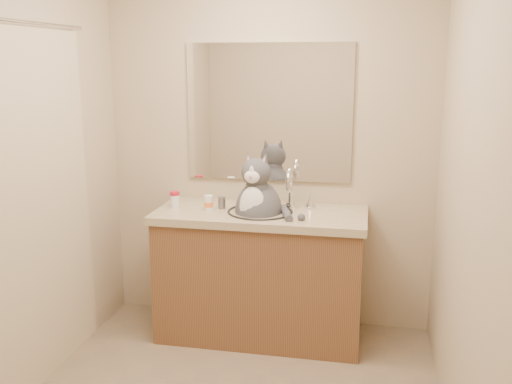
{
  "coord_description": "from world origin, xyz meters",
  "views": [
    {
      "loc": [
        0.66,
        -2.48,
        1.78
      ],
      "look_at": [
        0.03,
        0.65,
        1.05
      ],
      "focal_mm": 40.0,
      "sensor_mm": 36.0,
      "label": 1
    }
  ],
  "objects_px": {
    "grey_canister": "(222,203)",
    "pill_bottle_orange": "(209,203)",
    "cat": "(258,207)",
    "pill_bottle_redcap": "(175,199)"
  },
  "relations": [
    {
      "from": "cat",
      "to": "grey_canister",
      "type": "distance_m",
      "value": 0.25
    },
    {
      "from": "pill_bottle_orange",
      "to": "grey_canister",
      "type": "height_order",
      "value": "pill_bottle_orange"
    },
    {
      "from": "cat",
      "to": "pill_bottle_redcap",
      "type": "height_order",
      "value": "cat"
    },
    {
      "from": "pill_bottle_orange",
      "to": "grey_canister",
      "type": "relative_size",
      "value": 1.26
    },
    {
      "from": "cat",
      "to": "grey_canister",
      "type": "bearing_deg",
      "value": 178.07
    },
    {
      "from": "grey_canister",
      "to": "pill_bottle_orange",
      "type": "bearing_deg",
      "value": -139.19
    },
    {
      "from": "cat",
      "to": "pill_bottle_redcap",
      "type": "xyz_separation_m",
      "value": [
        -0.56,
        0.02,
        0.02
      ]
    },
    {
      "from": "grey_canister",
      "to": "pill_bottle_redcap",
      "type": "bearing_deg",
      "value": -174.45
    },
    {
      "from": "cat",
      "to": "pill_bottle_orange",
      "type": "height_order",
      "value": "cat"
    },
    {
      "from": "pill_bottle_orange",
      "to": "grey_canister",
      "type": "bearing_deg",
      "value": 40.81
    }
  ]
}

